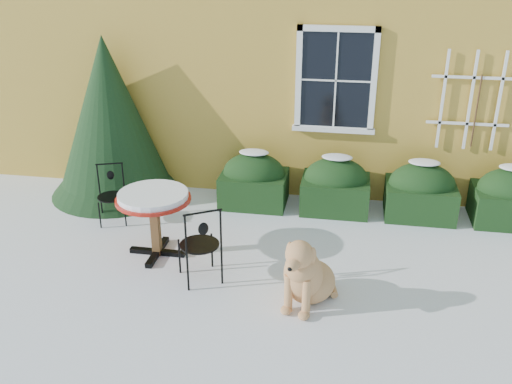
% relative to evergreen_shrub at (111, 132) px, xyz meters
% --- Properties ---
extents(ground, '(80.00, 80.00, 0.00)m').
position_rel_evergreen_shrub_xyz_m(ground, '(2.69, -2.65, -1.05)').
color(ground, white).
rests_on(ground, ground).
extents(hedge_row, '(4.95, 0.80, 0.91)m').
position_rel_evergreen_shrub_xyz_m(hedge_row, '(4.34, -0.10, -0.65)').
color(hedge_row, black).
rests_on(hedge_row, ground).
extents(evergreen_shrub, '(2.16, 2.16, 2.62)m').
position_rel_evergreen_shrub_xyz_m(evergreen_shrub, '(0.00, 0.00, 0.00)').
color(evergreen_shrub, black).
rests_on(evergreen_shrub, ground).
extents(bistro_table, '(0.99, 0.99, 0.92)m').
position_rel_evergreen_shrub_xyz_m(bistro_table, '(1.37, -1.94, -0.29)').
color(bistro_table, black).
rests_on(bistro_table, ground).
extents(patio_chair_near, '(0.63, 0.62, 1.04)m').
position_rel_evergreen_shrub_xyz_m(patio_chair_near, '(2.14, -2.46, -0.53)').
color(patio_chair_near, black).
rests_on(patio_chair_near, ground).
extents(patio_chair_far, '(0.50, 0.50, 0.88)m').
position_rel_evergreen_shrub_xyz_m(patio_chair_far, '(0.39, -1.07, -0.61)').
color(patio_chair_far, black).
rests_on(patio_chair_far, ground).
extents(dog, '(0.77, 1.02, 0.95)m').
position_rel_evergreen_shrub_xyz_m(dog, '(3.46, -2.75, -0.67)').
color(dog, tan).
rests_on(dog, ground).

